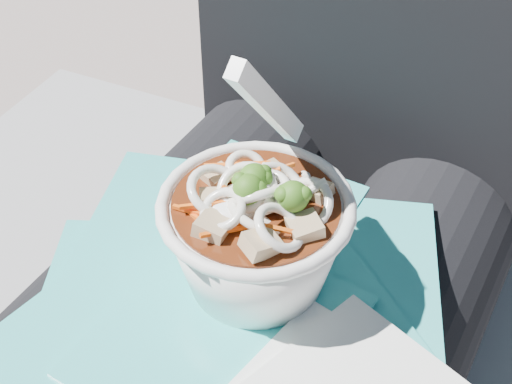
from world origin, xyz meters
The scene contains 4 objects.
lap centered at (0.00, 0.00, 0.54)m, with size 0.36×0.48×0.16m.
person_body centered at (0.00, 0.09, 0.57)m, with size 0.34×0.94×1.01m.
plastic_bag centered at (0.02, -0.03, 0.63)m, with size 0.37×0.37×0.02m.
udon_bowl centered at (0.02, 0.01, 0.69)m, with size 0.16×0.16×0.18m.
Camera 1 is at (0.19, -0.30, 1.04)m, focal length 50.00 mm.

